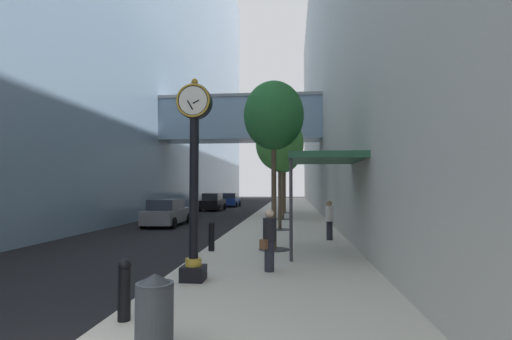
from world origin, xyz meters
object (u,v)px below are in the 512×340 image
Objects in this scene: street_tree_far at (285,147)px; bollard_nearest at (124,288)px; bollard_third at (195,246)px; trash_bin at (154,311)px; street_tree_mid_near at (280,144)px; car_grey_near at (167,213)px; car_black_far at (213,202)px; pedestrian_by_clock at (329,219)px; street_tree_near at (274,117)px; car_blue_mid at (230,200)px; street_tree_mid_far at (283,152)px; street_clock at (194,168)px; pedestrian_walking at (269,239)px; bollard_fourth at (212,235)px.

bollard_nearest is at bearing -94.77° from street_tree_far.
bollard_third is 0.98× the size of trash_bin.
street_tree_far is at bearing 90.00° from street_tree_mid_near.
car_grey_near is 1.11× the size of car_black_far.
street_tree_near is at bearing -129.63° from pedestrian_by_clock.
bollard_third is 33.29m from car_blue_mid.
street_tree_mid_far reaches higher than car_black_far.
trash_bin reaches higher than bollard_nearest.
street_clock is 1.03× the size of car_grey_near.
street_tree_mid_far is 6.23m from street_tree_far.
pedestrian_walking is at bearing -109.53° from pedestrian_by_clock.
street_tree_mid_near is at bearing -74.62° from car_blue_mid.
street_tree_far is at bearing 90.11° from pedestrian_walking.
street_tree_mid_near is (0.00, 6.16, -0.30)m from street_tree_near.
bollard_fourth is at bearing 96.30° from street_clock.
car_blue_mid is (-5.40, 38.62, 0.10)m from trash_bin.
street_tree_mid_far is at bearing 83.74° from bollard_nearest.
car_grey_near reaches higher than trash_bin.
street_tree_mid_far reaches higher than street_tree_mid_near.
car_grey_near is (-6.89, -3.54, -3.94)m from street_tree_mid_far.
street_tree_mid_near is 5.63× the size of trash_bin.
bollard_nearest is at bearing -83.21° from car_blue_mid.
pedestrian_walking reaches higher than bollard_nearest.
pedestrian_walking is 6.44m from pedestrian_by_clock.
street_clock reaches higher than car_grey_near.
car_grey_near is (-6.89, 2.62, -3.81)m from street_tree_mid_near.
bollard_fourth is at bearing 90.00° from bollard_third.
bollard_nearest is at bearing -90.00° from bollard_fourth.
street_tree_mid_far is 1.28× the size of car_grey_near.
street_tree_near is at bearing -72.79° from car_black_far.
bollard_third is (0.00, 4.56, 0.00)m from bollard_nearest.
street_tree_near is 6.17m from street_tree_mid_near.
pedestrian_by_clock is at bearing 61.73° from street_clock.
street_tree_far is 1.51× the size of car_grey_near.
bollard_fourth is 19.71m from street_tree_far.
street_tree_mid_far reaches higher than bollard_nearest.
trash_bin reaches higher than bollard_third.
street_tree_far is at bearing 90.00° from street_tree_mid_far.
car_black_far is (-0.24, 14.25, 0.04)m from car_grey_near.
car_grey_near is 14.25m from car_black_far.
bollard_fourth is 3.70m from pedestrian_walking.
bollard_nearest is 0.98× the size of trash_bin.
bollard_nearest is 1.00× the size of bollard_third.
street_tree_near is 24.45m from car_black_far.
car_grey_near is at bearing 108.27° from trash_bin.
bollard_third is at bearing -128.12° from street_tree_near.
street_tree_near is 31.24m from car_blue_mid.
trash_bin is (-1.23, -26.85, -5.01)m from street_tree_far.
street_tree_mid_near is 0.83× the size of street_tree_far.
street_clock is 0.80× the size of street_tree_mid_far.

